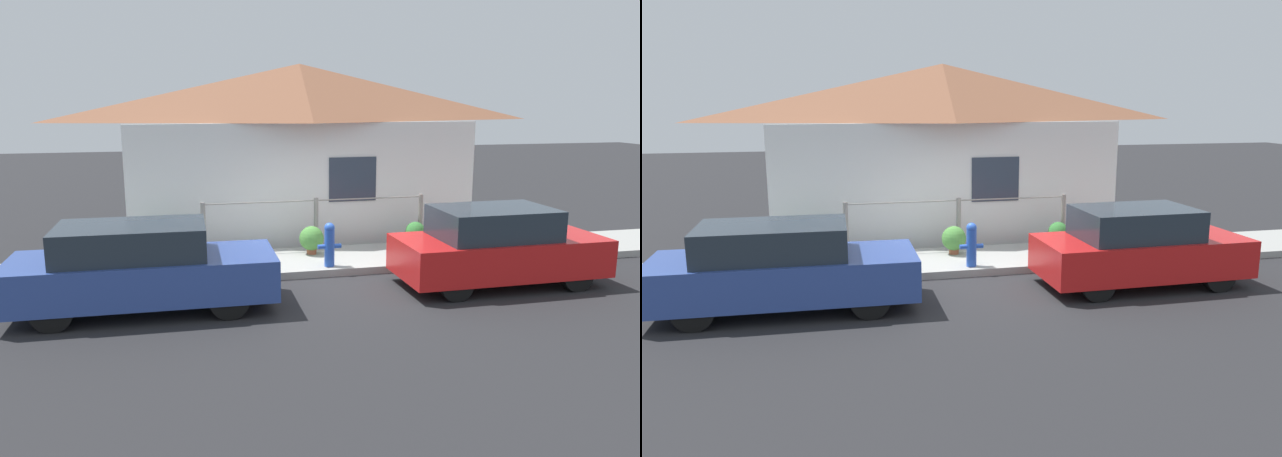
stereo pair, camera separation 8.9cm
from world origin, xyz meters
TOP-DOWN VIEW (x-y plane):
  - ground_plane at (0.00, 0.00)m, footprint 60.00×60.00m
  - sidewalk at (0.00, 0.95)m, footprint 24.00×1.90m
  - house at (0.00, 3.38)m, footprint 8.33×2.23m
  - fence at (0.00, 1.75)m, footprint 4.90×0.10m
  - car_left at (-3.52, -1.13)m, footprint 4.19×1.68m
  - car_right at (2.72, -1.13)m, footprint 3.77×1.66m
  - fire_hydrant at (-0.07, 0.27)m, footprint 0.46×0.21m
  - potted_plant_near_hydrant at (-0.20, 1.29)m, footprint 0.51×0.51m
  - potted_plant_by_fence at (-3.25, 1.64)m, footprint 0.55×0.55m
  - potted_plant_corner at (2.20, 1.51)m, footprint 0.44×0.44m

SIDE VIEW (x-z plane):
  - ground_plane at x=0.00m, z-range 0.00..0.00m
  - sidewalk at x=0.00m, z-range 0.00..0.15m
  - potted_plant_corner at x=2.20m, z-range 0.18..0.71m
  - potted_plant_near_hydrant at x=-0.20m, z-range 0.18..0.77m
  - potted_plant_by_fence at x=-3.25m, z-range 0.18..0.81m
  - fire_hydrant at x=-0.07m, z-range 0.17..1.03m
  - car_right at x=2.72m, z-range -0.01..1.43m
  - car_left at x=-3.52m, z-range 0.00..1.42m
  - fence at x=0.00m, z-range 0.21..1.31m
  - house at x=0.00m, z-range 1.20..5.33m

